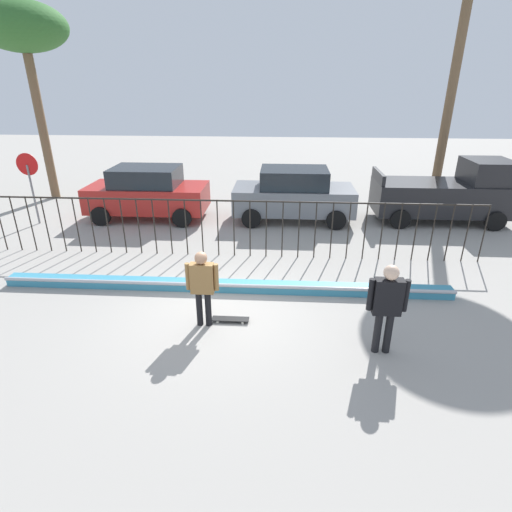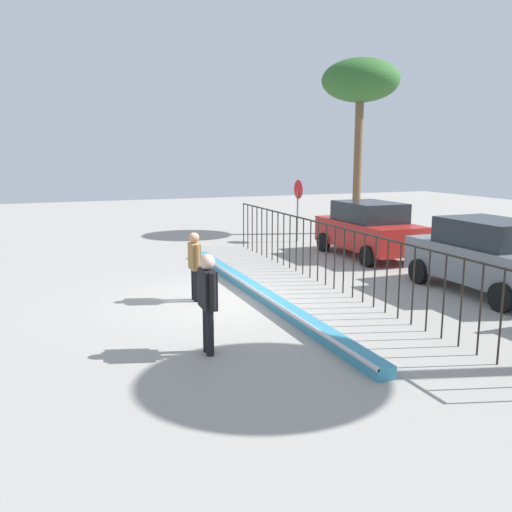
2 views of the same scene
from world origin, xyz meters
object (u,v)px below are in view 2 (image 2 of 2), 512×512
at_px(camera_operator, 208,295).
at_px(parked_car_red, 368,229).
at_px(skateboarder, 194,260).
at_px(palm_tree_short, 360,83).
at_px(parked_car_gray, 488,256).
at_px(skateboard, 208,303).
at_px(stop_sign, 298,202).

relative_size(camera_operator, parked_car_red, 0.42).
height_order(skateboarder, palm_tree_short, palm_tree_short).
relative_size(parked_car_red, palm_tree_short, 0.57).
distance_m(skateboarder, parked_car_gray, 7.44).
bearing_deg(palm_tree_short, parked_car_red, -27.40).
relative_size(camera_operator, parked_car_gray, 0.42).
bearing_deg(palm_tree_short, skateboard, -46.88).
height_order(skateboard, camera_operator, camera_operator).
xyz_separation_m(parked_car_gray, palm_tree_short, (-10.39, 2.53, 5.52)).
relative_size(camera_operator, stop_sign, 0.73).
relative_size(parked_car_gray, palm_tree_short, 0.57).
height_order(parked_car_red, stop_sign, stop_sign).
bearing_deg(skateboard, skateboarder, -161.39).
bearing_deg(parked_car_gray, skateboard, -104.42).
xyz_separation_m(parked_car_red, parked_car_gray, (5.35, 0.09, 0.00)).
distance_m(skateboard, camera_operator, 3.29).
xyz_separation_m(skateboarder, camera_operator, (3.53, -0.70, 0.08)).
height_order(parked_car_red, parked_car_gray, same).
relative_size(camera_operator, palm_tree_short, 0.24).
height_order(camera_operator, stop_sign, stop_sign).
distance_m(parked_car_red, palm_tree_short, 7.92).
distance_m(camera_operator, parked_car_red, 10.39).
xyz_separation_m(skateboarder, parked_car_red, (-3.36, 7.08, -0.04)).
xyz_separation_m(skateboard, parked_car_gray, (1.46, 7.01, 0.91)).
bearing_deg(skateboarder, stop_sign, 134.53).
distance_m(camera_operator, palm_tree_short, 16.72).
distance_m(skateboard, parked_car_red, 7.99).
bearing_deg(parked_car_red, parked_car_gray, 0.19).
xyz_separation_m(skateboarder, stop_sign, (-7.16, 6.20, 0.61)).
relative_size(skateboarder, parked_car_red, 0.39).
bearing_deg(parked_car_red, stop_sign, -167.79).
height_order(stop_sign, palm_tree_short, palm_tree_short).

